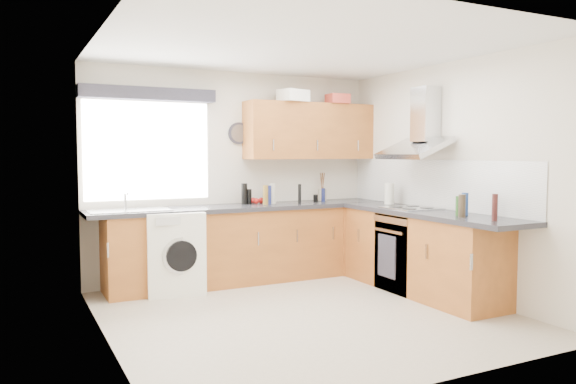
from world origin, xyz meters
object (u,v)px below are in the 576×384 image
oven (411,252)px  washing_machine (174,252)px  extractor_hood (420,131)px  upper_cabinets (310,131)px

oven → washing_machine: washing_machine is taller
extractor_hood → washing_machine: size_ratio=0.87×
washing_machine → upper_cabinets: bearing=14.8°
extractor_hood → washing_machine: extractor_hood is taller
upper_cabinets → washing_machine: upper_cabinets is taller
extractor_hood → upper_cabinets: (-0.65, 1.33, 0.03)m
oven → washing_machine: bearing=155.1°
oven → upper_cabinets: 1.99m
upper_cabinets → washing_machine: (-1.82, -0.23, -1.35)m
extractor_hood → washing_machine: bearing=156.0°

